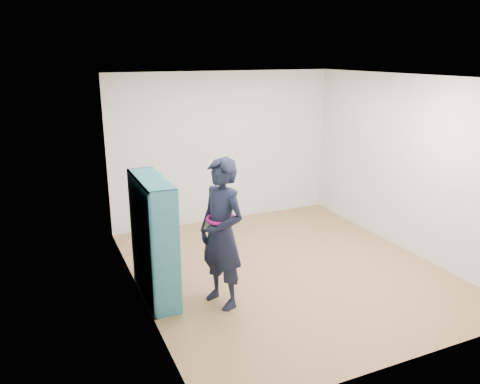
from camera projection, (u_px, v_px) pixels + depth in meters
name	position (u px, v px, depth m)	size (l,w,h in m)	color
floor	(286.00, 269.00, 6.50)	(4.50, 4.50, 0.00)	#997745
ceiling	(292.00, 77.00, 5.76)	(4.50, 4.50, 0.00)	white
wall_left	(137.00, 197.00, 5.35)	(0.02, 4.50, 2.60)	silver
wall_right	(407.00, 164.00, 6.91)	(0.02, 4.50, 2.60)	silver
wall_back	(224.00, 148.00, 8.10)	(4.00, 0.02, 2.60)	silver
wall_front	(415.00, 238.00, 4.16)	(4.00, 0.02, 2.60)	silver
bookshelf	(152.00, 241.00, 5.59)	(0.33, 1.12, 1.50)	teal
person	(222.00, 234.00, 5.37)	(0.63, 0.76, 1.78)	black
smartphone	(207.00, 226.00, 5.28)	(0.06, 0.09, 0.13)	silver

